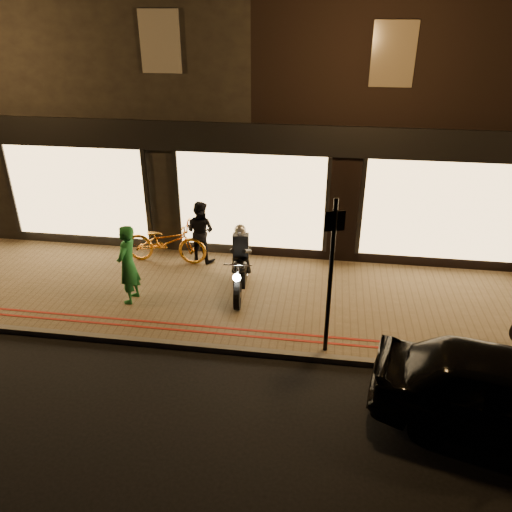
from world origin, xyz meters
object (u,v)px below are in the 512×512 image
(sign_post, at_px, (331,270))
(bicycle_gold, at_px, (165,242))
(motorcycle, at_px, (240,267))
(person_green, at_px, (128,265))
(parked_car, at_px, (510,394))

(sign_post, distance_m, bicycle_gold, 5.19)
(bicycle_gold, bearing_deg, motorcycle, -119.14)
(bicycle_gold, relative_size, person_green, 1.18)
(bicycle_gold, height_order, person_green, person_green)
(motorcycle, relative_size, sign_post, 0.65)
(bicycle_gold, distance_m, person_green, 1.95)
(bicycle_gold, distance_m, parked_car, 8.15)
(sign_post, xyz_separation_m, person_green, (-4.22, 1.16, -0.80))
(sign_post, bearing_deg, motorcycle, 135.84)
(person_green, distance_m, parked_car, 7.44)
(motorcycle, relative_size, bicycle_gold, 0.94)
(motorcycle, height_order, parked_car, motorcycle)
(sign_post, distance_m, parked_car, 3.30)
(sign_post, distance_m, person_green, 4.45)
(sign_post, bearing_deg, bicycle_gold, 142.75)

